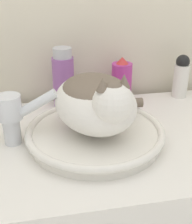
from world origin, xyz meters
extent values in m
cube|color=beige|center=(0.00, 0.59, 1.20)|extent=(8.00, 0.05, 2.40)
cylinder|color=white|center=(0.02, 0.26, 0.91)|extent=(0.34, 0.34, 0.03)
torus|color=white|center=(0.02, 0.26, 0.93)|extent=(0.36, 0.36, 0.02)
ellipsoid|color=silver|center=(0.02, 0.26, 1.00)|extent=(0.24, 0.29, 0.14)
ellipsoid|color=#6B5B4C|center=(0.02, 0.26, 1.04)|extent=(0.19, 0.22, 0.06)
sphere|color=silver|center=(0.04, 0.16, 1.05)|extent=(0.09, 0.09, 0.09)
sphere|color=#6B5B4C|center=(0.04, 0.16, 1.07)|extent=(0.05, 0.05, 0.05)
cone|color=#6B5B4C|center=(0.01, 0.15, 1.09)|extent=(0.03, 0.03, 0.03)
cone|color=#6B5B4C|center=(0.06, 0.16, 1.09)|extent=(0.03, 0.03, 0.03)
cylinder|color=#6B5B4C|center=(0.08, 0.36, 0.95)|extent=(0.19, 0.04, 0.03)
cylinder|color=silver|center=(-0.20, 0.29, 0.93)|extent=(0.04, 0.04, 0.07)
cylinder|color=silver|center=(-0.14, 0.28, 1.00)|extent=(0.13, 0.04, 0.09)
cylinder|color=silver|center=(-0.20, 0.29, 1.00)|extent=(0.06, 0.06, 0.06)
cylinder|color=white|center=(0.36, 0.50, 0.95)|extent=(0.05, 0.05, 0.11)
sphere|color=black|center=(0.36, 0.50, 1.02)|extent=(0.05, 0.05, 0.05)
cylinder|color=#B2338C|center=(0.15, 0.50, 0.96)|extent=(0.07, 0.07, 0.13)
cone|color=red|center=(0.15, 0.50, 1.04)|extent=(0.04, 0.04, 0.02)
cylinder|color=#93569E|center=(-0.04, 0.50, 0.98)|extent=(0.07, 0.07, 0.16)
cylinder|color=#B7B7BC|center=(-0.04, 0.50, 1.07)|extent=(0.06, 0.06, 0.03)
camera|label=1|loc=(-0.12, -0.44, 1.32)|focal=50.00mm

